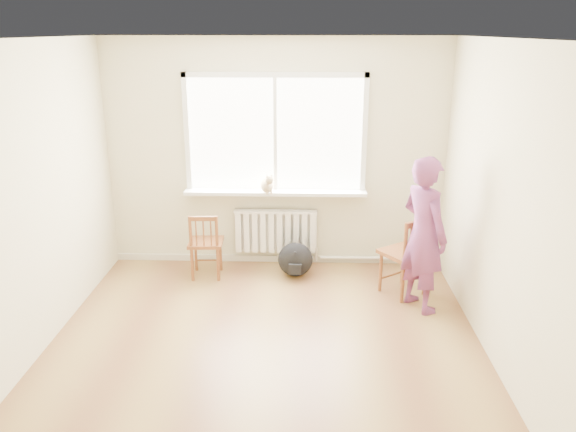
# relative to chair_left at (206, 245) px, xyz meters

# --- Properties ---
(floor) EXTENTS (4.50, 4.50, 0.00)m
(floor) POSITION_rel_chair_left_xyz_m (0.79, -1.75, -0.40)
(floor) COLOR olive
(floor) RESTS_ON ground
(ceiling) EXTENTS (4.50, 4.50, 0.00)m
(ceiling) POSITION_rel_chair_left_xyz_m (0.79, -1.75, 2.30)
(ceiling) COLOR white
(ceiling) RESTS_ON back_wall
(back_wall) EXTENTS (4.00, 0.01, 2.70)m
(back_wall) POSITION_rel_chair_left_xyz_m (0.79, 0.50, 0.95)
(back_wall) COLOR beige
(back_wall) RESTS_ON ground
(window) EXTENTS (2.12, 0.05, 1.42)m
(window) POSITION_rel_chair_left_xyz_m (0.79, 0.48, 1.27)
(window) COLOR white
(window) RESTS_ON back_wall
(windowsill) EXTENTS (2.15, 0.22, 0.04)m
(windowsill) POSITION_rel_chair_left_xyz_m (0.79, 0.39, 0.53)
(windowsill) COLOR white
(windowsill) RESTS_ON back_wall
(radiator) EXTENTS (1.00, 0.12, 0.55)m
(radiator) POSITION_rel_chair_left_xyz_m (0.79, 0.41, 0.04)
(radiator) COLOR white
(radiator) RESTS_ON back_wall
(heating_pipe) EXTENTS (1.40, 0.04, 0.04)m
(heating_pipe) POSITION_rel_chair_left_xyz_m (2.04, 0.44, -0.32)
(heating_pipe) COLOR silver
(heating_pipe) RESTS_ON back_wall
(baseboard) EXTENTS (4.00, 0.03, 0.08)m
(baseboard) POSITION_rel_chair_left_xyz_m (0.79, 0.49, -0.36)
(baseboard) COLOR beige
(baseboard) RESTS_ON ground
(chair_left) EXTENTS (0.41, 0.39, 0.79)m
(chair_left) POSITION_rel_chair_left_xyz_m (0.00, 0.00, 0.00)
(chair_left) COLOR brown
(chair_left) RESTS_ON floor
(chair_right) EXTENTS (0.61, 0.60, 0.90)m
(chair_right) POSITION_rel_chair_left_xyz_m (2.25, -0.38, 0.05)
(chair_right) COLOR brown
(chair_right) RESTS_ON floor
(person) EXTENTS (0.63, 0.70, 1.61)m
(person) POSITION_rel_chair_left_xyz_m (2.34, -0.67, 0.41)
(person) COLOR #BC3E60
(person) RESTS_ON floor
(cat) EXTENTS (0.23, 0.36, 0.25)m
(cat) POSITION_rel_chair_left_xyz_m (0.70, 0.31, 0.65)
(cat) COLOR #CABA89
(cat) RESTS_ON windowsill
(backpack) EXTENTS (0.48, 0.41, 0.41)m
(backpack) POSITION_rel_chair_left_xyz_m (1.04, 0.07, -0.19)
(backpack) COLOR black
(backpack) RESTS_ON floor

